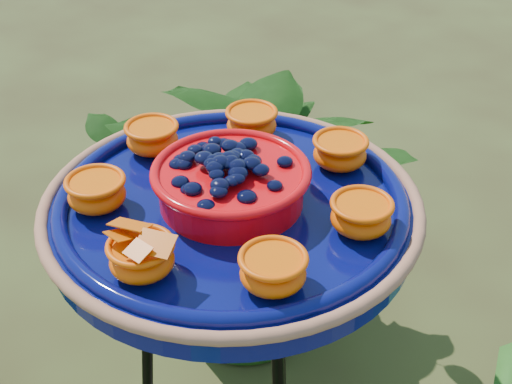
% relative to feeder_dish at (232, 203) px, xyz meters
% --- Properties ---
extents(feeder_dish, '(0.60, 0.60, 0.11)m').
position_rel_feeder_dish_xyz_m(feeder_dish, '(0.00, 0.00, 0.00)').
color(feeder_dish, '#060B50').
rests_on(feeder_dish, tripod_stand).
extents(shrub_back_left, '(1.05, 0.99, 0.92)m').
position_rel_feeder_dish_xyz_m(shrub_back_left, '(-0.55, 0.58, -0.55)').
color(shrub_back_left, '#1C4713').
rests_on(shrub_back_left, ground).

